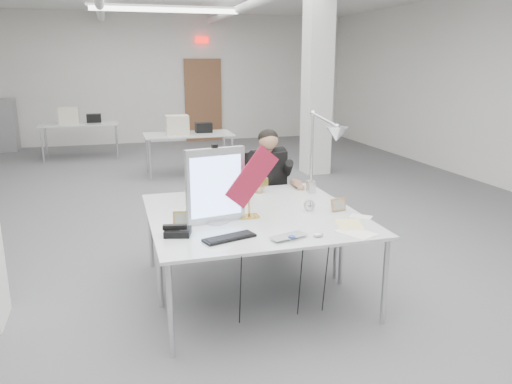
# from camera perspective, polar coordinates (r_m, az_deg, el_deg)

# --- Properties ---
(room_shell) EXTENTS (10.04, 14.04, 3.24)m
(room_shell) POSITION_cam_1_polar(r_m,az_deg,el_deg) (6.33, -5.52, 11.49)
(room_shell) COLOR #565658
(room_shell) RESTS_ON ground
(desk_main) EXTENTS (1.80, 0.90, 0.02)m
(desk_main) POSITION_cam_1_polar(r_m,az_deg,el_deg) (3.98, 1.46, -4.44)
(desk_main) COLOR silver
(desk_main) RESTS_ON room_shell
(desk_second) EXTENTS (1.80, 0.90, 0.02)m
(desk_second) POSITION_cam_1_polar(r_m,az_deg,el_deg) (4.80, -1.78, -1.04)
(desk_second) COLOR silver
(desk_second) RESTS_ON room_shell
(bg_desk_a) EXTENTS (1.60, 0.80, 0.02)m
(bg_desk_a) POSITION_cam_1_polar(r_m,az_deg,el_deg) (9.27, -7.72, 6.54)
(bg_desk_a) COLOR silver
(bg_desk_a) RESTS_ON room_shell
(bg_desk_b) EXTENTS (1.60, 0.80, 0.02)m
(bg_desk_b) POSITION_cam_1_polar(r_m,az_deg,el_deg) (11.37, -19.53, 7.34)
(bg_desk_b) COLOR silver
(bg_desk_b) RESTS_ON room_shell
(filing_cabinet) EXTENTS (0.45, 0.55, 1.20)m
(filing_cabinet) POSITION_cam_1_polar(r_m,az_deg,el_deg) (13.03, -26.68, 6.84)
(filing_cabinet) COLOR gray
(filing_cabinet) RESTS_ON room_shell
(office_chair) EXTENTS (0.65, 0.65, 1.03)m
(office_chair) POSITION_cam_1_polar(r_m,az_deg,el_deg) (5.59, 1.23, -1.18)
(office_chair) COLOR black
(office_chair) RESTS_ON room_shell
(seated_person) EXTENTS (0.62, 0.68, 0.84)m
(seated_person) POSITION_cam_1_polar(r_m,az_deg,el_deg) (5.45, 1.41, 2.59)
(seated_person) COLOR black
(seated_person) RESTS_ON office_chair
(monitor) EXTENTS (0.50, 0.14, 0.62)m
(monitor) POSITION_cam_1_polar(r_m,az_deg,el_deg) (4.07, -4.64, 0.72)
(monitor) COLOR silver
(monitor) RESTS_ON desk_main
(pennant) EXTENTS (0.48, 0.09, 0.52)m
(pennant) POSITION_cam_1_polar(r_m,az_deg,el_deg) (4.09, -0.44, 1.74)
(pennant) COLOR maroon
(pennant) RESTS_ON monitor
(keyboard) EXTENTS (0.42, 0.24, 0.02)m
(keyboard) POSITION_cam_1_polar(r_m,az_deg,el_deg) (3.76, -3.07, -5.25)
(keyboard) COLOR black
(keyboard) RESTS_ON desk_main
(laptop) EXTENTS (0.34, 0.27, 0.02)m
(laptop) POSITION_cam_1_polar(r_m,az_deg,el_deg) (3.74, 4.13, -5.33)
(laptop) COLOR #B2B3B7
(laptop) RESTS_ON desk_main
(mouse) EXTENTS (0.10, 0.08, 0.03)m
(mouse) POSITION_cam_1_polar(r_m,az_deg,el_deg) (3.83, 7.13, -4.87)
(mouse) COLOR silver
(mouse) RESTS_ON desk_main
(bankers_lamp) EXTENTS (0.33, 0.17, 0.35)m
(bankers_lamp) POSITION_cam_1_polar(r_m,az_deg,el_deg) (4.21, -0.79, -0.61)
(bankers_lamp) COLOR gold
(bankers_lamp) RESTS_ON desk_main
(desk_phone) EXTENTS (0.23, 0.22, 0.05)m
(desk_phone) POSITION_cam_1_polar(r_m,az_deg,el_deg) (3.88, -8.93, -4.54)
(desk_phone) COLOR black
(desk_phone) RESTS_ON desk_main
(picture_frame_left) EXTENTS (0.15, 0.06, 0.11)m
(picture_frame_left) POSITION_cam_1_polar(r_m,az_deg,el_deg) (4.11, -8.49, -2.96)
(picture_frame_left) COLOR tan
(picture_frame_left) RESTS_ON desk_main
(picture_frame_right) EXTENTS (0.15, 0.06, 0.12)m
(picture_frame_right) POSITION_cam_1_polar(r_m,az_deg,el_deg) (4.48, 9.39, -1.45)
(picture_frame_right) COLOR #B67D4E
(picture_frame_right) RESTS_ON desk_main
(desk_clock) EXTENTS (0.10, 0.05, 0.10)m
(desk_clock) POSITION_cam_1_polar(r_m,az_deg,el_deg) (4.46, 6.11, -1.51)
(desk_clock) COLOR #A9A9AE
(desk_clock) RESTS_ON desk_main
(paper_stack_a) EXTENTS (0.30, 0.34, 0.01)m
(paper_stack_a) POSITION_cam_1_polar(r_m,az_deg,el_deg) (3.96, 11.39, -4.59)
(paper_stack_a) COLOR white
(paper_stack_a) RESTS_ON desk_main
(paper_stack_b) EXTENTS (0.27, 0.32, 0.01)m
(paper_stack_b) POSITION_cam_1_polar(r_m,az_deg,el_deg) (4.13, 10.63, -3.70)
(paper_stack_b) COLOR #E5DC89
(paper_stack_b) RESTS_ON desk_main
(paper_stack_c) EXTENTS (0.22, 0.21, 0.01)m
(paper_stack_c) POSITION_cam_1_polar(r_m,az_deg,el_deg) (4.36, 11.87, -2.80)
(paper_stack_c) COLOR silver
(paper_stack_c) RESTS_ON desk_main
(beige_monitor) EXTENTS (0.47, 0.46, 0.34)m
(beige_monitor) POSITION_cam_1_polar(r_m,az_deg,el_deg) (4.77, -4.76, 1.09)
(beige_monitor) COLOR beige
(beige_monitor) RESTS_ON desk_second
(architect_lamp) EXTENTS (0.29, 0.76, 0.96)m
(architect_lamp) POSITION_cam_1_polar(r_m,az_deg,el_deg) (4.77, 7.59, 4.79)
(architect_lamp) COLOR #AFB0B4
(architect_lamp) RESTS_ON desk_second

